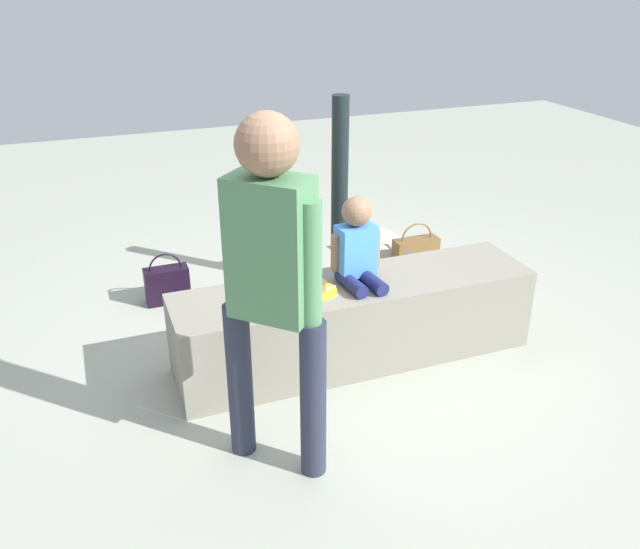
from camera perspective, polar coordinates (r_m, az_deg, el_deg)
ground_plane at (r=3.85m, az=2.96°, el=-7.15°), size 12.00×12.00×0.00m
concrete_ledge at (r=3.73m, az=3.04°, el=-4.05°), size 2.04×0.49×0.48m
child_seated at (r=3.55m, az=3.23°, el=2.50°), size 0.28×0.32×0.48m
adult_standing at (r=2.63m, az=-4.24°, el=0.30°), size 0.37×0.37×1.60m
cake_plate at (r=3.51m, az=-0.28°, el=-1.21°), size 0.22×0.22×0.07m
gift_bag at (r=4.80m, az=-3.28°, el=1.93°), size 0.26×0.12×0.36m
railing_post at (r=4.39m, az=1.68°, el=4.81°), size 0.36×0.36×1.34m
water_bottle_near_gift at (r=4.69m, az=7.61°, el=0.46°), size 0.07×0.07×0.23m
party_cup_red at (r=4.51m, az=-2.41°, el=-1.11°), size 0.07×0.07×0.11m
cake_box_white at (r=5.17m, az=4.85°, el=2.60°), size 0.38×0.37×0.14m
handbag_black_leather at (r=4.50m, az=-13.13°, el=-0.81°), size 0.29×0.12×0.35m
handbag_brown_canvas at (r=4.93m, az=8.30°, el=1.92°), size 0.34×0.13×0.36m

